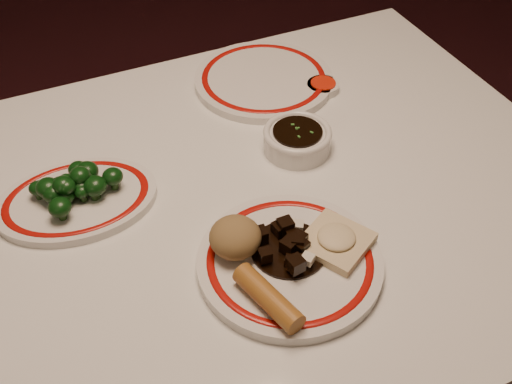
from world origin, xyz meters
The scene contains 12 objects.
dining_table centered at (0.00, 0.00, 0.66)m, with size 1.20×0.90×0.75m.
main_plate centered at (0.02, -0.16, 0.76)m, with size 0.32×0.32×0.02m.
rice_mound centered at (-0.05, -0.12, 0.80)m, with size 0.08×0.08×0.06m, color olive.
spring_roll centered at (-0.05, -0.23, 0.78)m, with size 0.03×0.03×0.12m, color #A36828.
fried_wonton centered at (0.09, -0.17, 0.78)m, with size 0.13×0.13×0.03m.
stirfry_heap centered at (0.02, -0.15, 0.78)m, with size 0.11×0.11×0.03m.
broccoli_plate centered at (-0.24, 0.10, 0.76)m, with size 0.28×0.25×0.02m.
broccoli_pile centered at (-0.24, 0.10, 0.79)m, with size 0.15×0.11×0.05m.
soy_bowl centered at (0.15, 0.07, 0.77)m, with size 0.12×0.12×0.04m.
sweet_sour_dish centered at (0.28, 0.22, 0.76)m, with size 0.06×0.06×0.02m.
mustard_dish centered at (0.19, 0.11, 0.76)m, with size 0.06×0.06×0.02m.
far_plate centered at (0.19, 0.29, 0.76)m, with size 0.34×0.34×0.02m.
Camera 1 is at (-0.28, -0.70, 1.49)m, focal length 45.00 mm.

